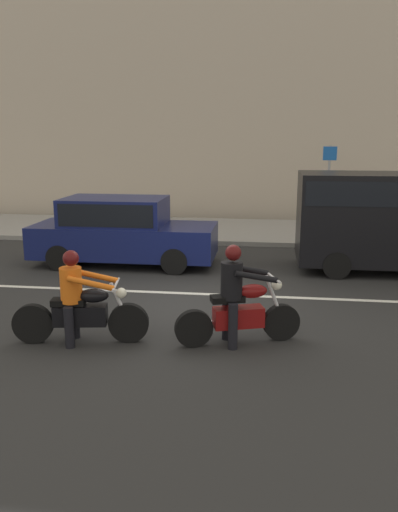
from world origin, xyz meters
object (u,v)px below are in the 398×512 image
object	(u,v)px
parked_sedan_navy	(121,231)
pedestrian_bystander	(391,203)
motorcycle_with_rider_orange_stripe	(79,306)
street_sign_post	(328,180)
motorcycle_with_rider_black_leather	(238,304)
parked_van_black	(395,216)

from	to	relation	value
parked_sedan_navy	pedestrian_bystander	world-z (taller)	pedestrian_bystander
parked_sedan_navy	pedestrian_bystander	xyz separation A→B (m)	(7.68, 4.87, 0.22)
motorcycle_with_rider_orange_stripe	street_sign_post	distance (m)	11.20
motorcycle_with_rider_orange_stripe	parked_sedan_navy	distance (m)	5.16
street_sign_post	motorcycle_with_rider_black_leather	bearing A→B (deg)	-103.84
motorcycle_with_rider_orange_stripe	pedestrian_bystander	world-z (taller)	pedestrian_bystander
parked_sedan_navy	street_sign_post	xyz separation A→B (m)	(5.65, 4.91, 0.93)
motorcycle_with_rider_orange_stripe	parked_sedan_navy	bearing A→B (deg)	98.61
motorcycle_with_rider_orange_stripe	street_sign_post	size ratio (longest dim) A/B	0.77
motorcycle_with_rider_black_leather	street_sign_post	xyz separation A→B (m)	(2.40, 9.72, 1.15)
motorcycle_with_rider_orange_stripe	pedestrian_bystander	xyz separation A→B (m)	(6.90, 9.97, 0.48)
parked_van_black	street_sign_post	size ratio (longest dim) A/B	1.63
motorcycle_with_rider_black_leather	parked_van_black	xyz separation A→B (m)	(3.46, 4.99, 0.71)
motorcycle_with_rider_black_leather	motorcycle_with_rider_orange_stripe	world-z (taller)	motorcycle_with_rider_black_leather
motorcycle_with_rider_black_leather	street_sign_post	bearing A→B (deg)	76.16
motorcycle_with_rider_black_leather	parked_sedan_navy	distance (m)	5.81
parked_van_black	pedestrian_bystander	distance (m)	4.79
pedestrian_bystander	parked_sedan_navy	bearing A→B (deg)	-147.60
parked_sedan_navy	street_sign_post	distance (m)	7.55
street_sign_post	pedestrian_bystander	bearing A→B (deg)	-1.25
motorcycle_with_rider_black_leather	street_sign_post	world-z (taller)	street_sign_post
pedestrian_bystander	parked_van_black	bearing A→B (deg)	-101.63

